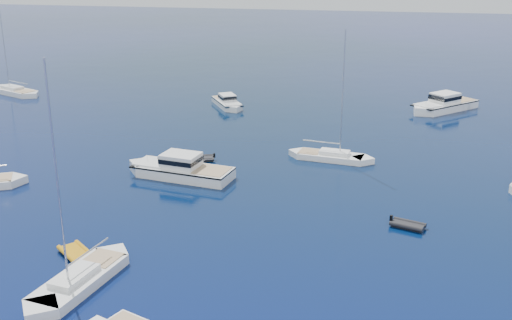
# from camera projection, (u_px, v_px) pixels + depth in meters

# --- Properties ---
(motor_cruiser_centre) EXTENTS (12.12, 5.45, 3.07)m
(motor_cruiser_centre) POSITION_uv_depth(u_px,v_px,m) (180.00, 177.00, 61.29)
(motor_cruiser_centre) COLOR silver
(motor_cruiser_centre) RESTS_ON ground
(motor_cruiser_distant) EXTENTS (10.86, 11.05, 3.11)m
(motor_cruiser_distant) POSITION_uv_depth(u_px,v_px,m) (443.00, 110.00, 86.32)
(motor_cruiser_distant) COLOR white
(motor_cruiser_distant) RESTS_ON ground
(motor_cruiser_horizon) EXTENTS (6.66, 8.63, 2.24)m
(motor_cruiser_horizon) POSITION_uv_depth(u_px,v_px,m) (228.00, 106.00, 88.45)
(motor_cruiser_horizon) COLOR white
(motor_cruiser_horizon) RESTS_ON ground
(sailboat_fore) EXTENTS (4.69, 11.15, 15.90)m
(sailboat_fore) POSITION_uv_depth(u_px,v_px,m) (80.00, 285.00, 41.58)
(sailboat_fore) COLOR silver
(sailboat_fore) RESTS_ON ground
(sailboat_centre) EXTENTS (9.94, 3.82, 14.23)m
(sailboat_centre) POSITION_uv_depth(u_px,v_px,m) (331.00, 159.00, 66.28)
(sailboat_centre) COLOR white
(sailboat_centre) RESTS_ON ground
(sailboat_far_l) EXTENTS (11.72, 7.40, 16.91)m
(sailboat_far_l) POSITION_uv_depth(u_px,v_px,m) (15.00, 94.00, 96.17)
(sailboat_far_l) COLOR white
(sailboat_far_l) RESTS_ON ground
(tender_yellow) EXTENTS (4.24, 4.03, 0.95)m
(tender_yellow) POSITION_uv_depth(u_px,v_px,m) (78.00, 257.00, 45.39)
(tender_yellow) COLOR #C5820B
(tender_yellow) RESTS_ON ground
(tender_grey_near) EXTENTS (3.20, 2.47, 0.95)m
(tender_grey_near) POSITION_uv_depth(u_px,v_px,m) (408.00, 228.00, 50.13)
(tender_grey_near) COLOR black
(tender_grey_near) RESTS_ON ground
(tender_grey_far) EXTENTS (3.71, 2.82, 0.95)m
(tender_grey_far) POSITION_uv_depth(u_px,v_px,m) (199.00, 161.00, 65.93)
(tender_grey_far) COLOR black
(tender_grey_far) RESTS_ON ground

